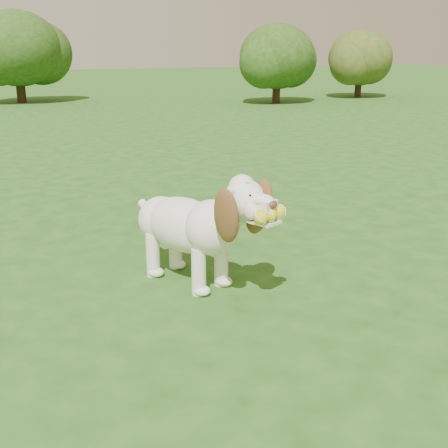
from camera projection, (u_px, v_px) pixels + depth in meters
name	position (u px, v px, depth m)	size (l,w,h in m)	color
ground	(226.00, 283.00, 3.33)	(80.00, 80.00, 0.00)	#1C4714
dog	(196.00, 223.00, 3.21)	(0.61, 1.07, 0.71)	white
shrub_i	(17.00, 48.00, 14.37)	(2.25, 2.25, 2.33)	#382314
shrub_h	(360.00, 58.00, 16.17)	(1.83, 1.83, 1.90)	#382314
shrub_f	(277.00, 56.00, 14.36)	(1.92, 1.92, 1.99)	#382314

